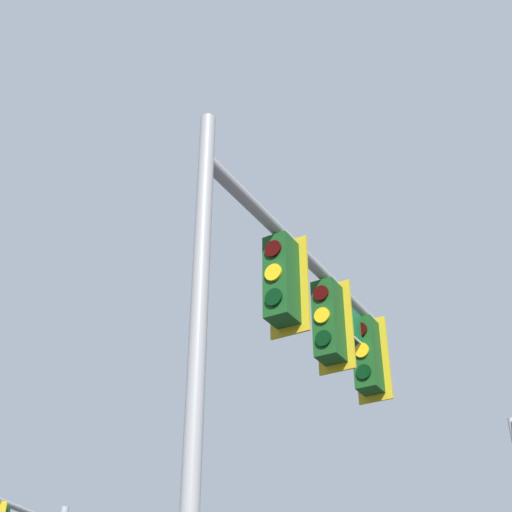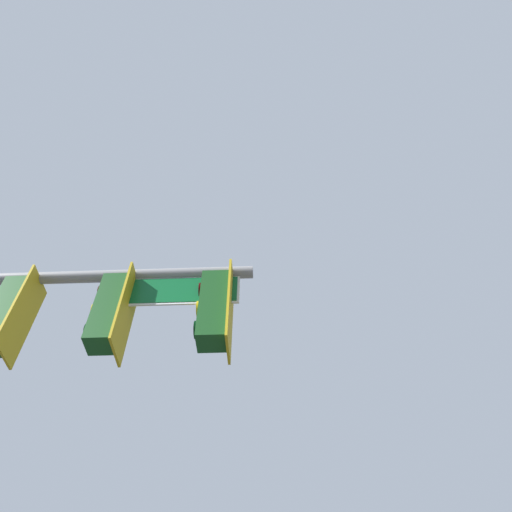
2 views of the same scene
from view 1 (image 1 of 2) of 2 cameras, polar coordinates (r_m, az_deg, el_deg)
The scene contains 1 object.
signal_pole_near at distance 8.77m, azimuth 3.87°, elevation -5.65°, with size 4.73×1.07×6.83m.
Camera 1 is at (-11.39, -8.08, 1.34)m, focal length 50.00 mm.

